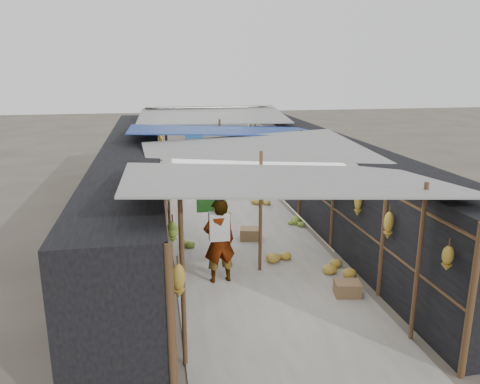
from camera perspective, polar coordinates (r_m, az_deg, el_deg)
ground at (r=7.66m, az=7.67°, el=-18.67°), size 80.00×80.00×0.00m
aisle_slab at (r=13.39m, az=-0.90°, el=-3.38°), size 3.60×16.00×0.02m
stall_left at (r=12.92m, az=-12.81°, el=0.82°), size 1.40×15.00×2.30m
stall_right at (r=13.77m, az=10.24°, el=1.82°), size 1.40×15.00×2.30m
crate_near at (r=11.84m, az=1.26°, el=-5.16°), size 0.58×0.51×0.30m
crate_mid at (r=9.32m, az=12.96°, el=-11.44°), size 0.55×0.47×0.29m
crate_back at (r=18.83m, az=-7.50°, el=2.34°), size 0.51×0.43×0.30m
black_basin at (r=17.50m, az=2.39°, el=1.32°), size 0.65×0.65×0.20m
vendor_elderly at (r=9.36m, az=-2.55°, el=-6.01°), size 0.69×0.50×1.75m
shopper_blue at (r=15.86m, az=-1.94°, el=2.84°), size 0.96×0.80×1.79m
vendor_seated at (r=16.00m, az=0.14°, el=1.53°), size 0.44×0.69×1.01m
market_canopy at (r=13.17m, az=-1.08°, el=7.02°), size 5.62×15.20×2.77m
hanging_bananas at (r=12.51m, az=-0.09°, el=3.16°), size 3.95×14.34×0.85m
floor_bananas at (r=12.73m, az=3.32°, el=-3.72°), size 3.94×8.81×0.34m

